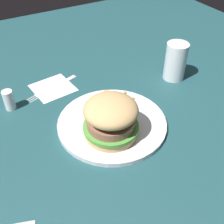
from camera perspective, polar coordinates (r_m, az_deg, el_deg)
name	(u,v)px	position (r m, az deg, el deg)	size (l,w,h in m)	color
ground_plane	(115,120)	(0.71, 0.65, -1.56)	(1.60, 1.60, 0.00)	#1E474C
plate	(112,123)	(0.70, 0.00, -2.27)	(0.27, 0.27, 0.01)	silver
sandwich	(111,118)	(0.63, -0.23, -1.19)	(0.13, 0.13, 0.10)	tan
fries_pile	(115,99)	(0.75, 0.65, 2.60)	(0.10, 0.08, 0.01)	#E5B251
napkin	(53,88)	(0.84, -11.92, 4.86)	(0.11, 0.11, 0.00)	white
fork	(52,87)	(0.84, -12.03, 4.95)	(0.07, 0.17, 0.00)	silver
drink_glass	(175,63)	(0.87, 12.74, 9.69)	(0.06, 0.06, 0.11)	silver
salt_shaker	(9,100)	(0.78, -20.21, 2.30)	(0.03, 0.03, 0.06)	white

